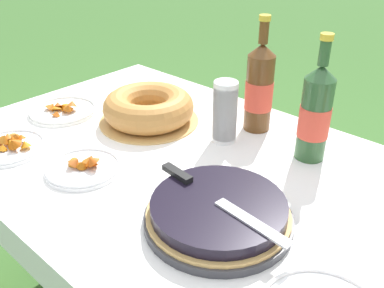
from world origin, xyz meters
TOP-DOWN VIEW (x-y plane):
  - garden_table at (0.00, 0.00)m, footprint 1.57×0.92m
  - tablecloth at (0.00, 0.00)m, footprint 1.58×0.93m
  - berry_tart at (0.17, -0.14)m, footprint 0.33×0.33m
  - serving_knife at (0.14, -0.14)m, footprint 0.38×0.06m
  - bundt_cake at (-0.32, 0.10)m, footprint 0.32×0.32m
  - cup_stack at (-0.06, 0.17)m, footprint 0.07×0.07m
  - cider_bottle_green at (0.18, 0.26)m, footprint 0.08×0.08m
  - cider_bottle_amber at (-0.04, 0.30)m, footprint 0.09×0.09m
  - snack_plate_near at (-0.59, -0.05)m, footprint 0.23×0.23m
  - snack_plate_right at (-0.23, -0.22)m, footprint 0.20×0.20m
  - snack_plate_far at (-0.48, -0.30)m, footprint 0.21×0.21m

SIDE VIEW (x-z plane):
  - garden_table at x=0.00m, z-range 0.27..0.93m
  - tablecloth at x=0.00m, z-range 0.60..0.71m
  - snack_plate_near at x=-0.59m, z-range 0.65..0.71m
  - snack_plate_right at x=-0.23m, z-range 0.65..0.71m
  - snack_plate_far at x=-0.48m, z-range 0.65..0.71m
  - berry_tart at x=0.17m, z-range 0.67..0.73m
  - bundt_cake at x=-0.32m, z-range 0.67..0.77m
  - serving_knife at x=0.14m, z-range 0.72..0.74m
  - cup_stack at x=-0.06m, z-range 0.67..0.86m
  - cider_bottle_green at x=0.18m, z-range 0.63..0.98m
  - cider_bottle_amber at x=-0.04m, z-range 0.63..0.98m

